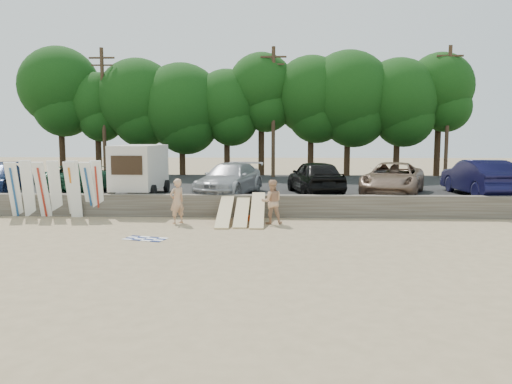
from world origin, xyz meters
TOP-DOWN VIEW (x-y plane):
  - ground at (0.00, 0.00)m, footprint 120.00×120.00m
  - seawall at (0.00, 3.00)m, footprint 44.00×0.50m
  - parking_lot at (0.00, 10.50)m, footprint 44.00×14.50m
  - treeline at (-0.15, 17.51)m, footprint 32.88×6.52m
  - utility_poles at (2.00, 16.00)m, footprint 25.80×0.26m
  - box_trailer at (-4.55, 5.23)m, footprint 2.32×3.96m
  - car_1 at (-7.71, 6.59)m, footprint 3.98×5.93m
  - car_2 at (-0.11, 5.48)m, footprint 3.56×5.79m
  - car_3 at (4.17, 5.95)m, footprint 2.94×5.34m
  - car_4 at (8.05, 5.93)m, footprint 4.47×6.31m
  - car_5 at (12.20, 5.70)m, footprint 2.13×5.45m
  - surfboard_upright_0 at (-9.45, 2.41)m, footprint 0.63×0.90m
  - surfboard_upright_1 at (-8.89, 2.57)m, footprint 0.56×0.57m
  - surfboard_upright_2 at (-8.17, 2.41)m, footprint 0.52×0.81m
  - surfboard_upright_3 at (-7.65, 2.58)m, footprint 0.58×0.68m
  - surfboard_upright_4 at (-6.85, 2.47)m, footprint 0.55×0.80m
  - surfboard_upright_5 at (-6.71, 2.41)m, footprint 0.55×0.59m
  - surfboard_upright_6 at (-6.13, 2.59)m, footprint 0.54×0.85m
  - surfboard_upright_7 at (-5.78, 2.64)m, footprint 0.56×0.61m
  - surfboard_low_0 at (0.06, 1.38)m, footprint 0.56×2.88m
  - surfboard_low_1 at (0.77, 1.53)m, footprint 0.56×2.88m
  - surfboard_low_2 at (1.44, 1.38)m, footprint 0.56×2.83m
  - beachgoer_a at (-1.91, 1.22)m, footprint 0.80×0.80m
  - beachgoer_b at (2.02, 1.32)m, footprint 0.96×0.79m
  - cooler at (1.36, 2.17)m, footprint 0.40×0.33m
  - gear_bag at (1.11, 2.05)m, footprint 0.33×0.28m
  - beach_towel at (-2.45, -1.91)m, footprint 1.85×1.85m

SIDE VIEW (x-z plane):
  - ground at x=0.00m, z-range 0.00..0.00m
  - beach_towel at x=-2.45m, z-range 0.01..0.01m
  - gear_bag at x=1.11m, z-range 0.00..0.22m
  - cooler at x=1.36m, z-range 0.00..0.32m
  - parking_lot at x=0.00m, z-range 0.00..0.70m
  - surfboard_low_1 at x=0.77m, z-range 0.00..0.99m
  - surfboard_low_0 at x=0.06m, z-range 0.00..0.99m
  - seawall at x=0.00m, z-range 0.00..1.00m
  - surfboard_low_2 at x=1.44m, z-range 0.00..1.14m
  - beachgoer_b at x=2.02m, z-range 0.00..1.84m
  - beachgoer_a at x=-1.91m, z-range 0.00..1.88m
  - surfboard_upright_0 at x=-9.45m, z-range 0.00..2.50m
  - surfboard_upright_6 at x=-6.13m, z-range 0.00..2.50m
  - surfboard_upright_2 at x=-8.17m, z-range 0.00..2.51m
  - surfboard_upright_4 at x=-6.85m, z-range 0.00..2.52m
  - surfboard_upright_3 at x=-7.65m, z-range 0.00..2.55m
  - surfboard_upright_7 at x=-5.78m, z-range 0.00..2.56m
  - surfboard_upright_5 at x=-6.71m, z-range 0.00..2.57m
  - surfboard_upright_1 at x=-8.89m, z-range 0.00..2.57m
  - car_1 at x=-7.71m, z-range 0.70..2.21m
  - car_2 at x=-0.11m, z-range 0.70..2.27m
  - car_4 at x=8.05m, z-range 0.70..2.30m
  - car_3 at x=4.17m, z-range 0.70..2.42m
  - car_5 at x=12.20m, z-range 0.70..2.47m
  - box_trailer at x=-4.55m, z-range 0.85..3.32m
  - utility_poles at x=2.00m, z-range 0.93..9.93m
  - treeline at x=-0.15m, z-range 1.70..11.11m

